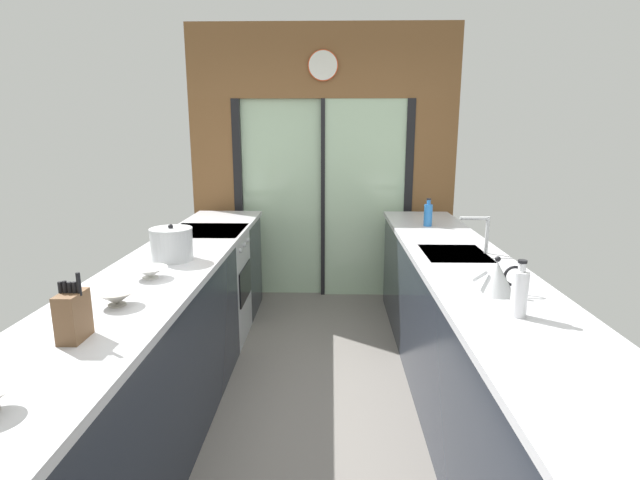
{
  "coord_description": "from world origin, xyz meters",
  "views": [
    {
      "loc": [
        0.09,
        -2.53,
        1.7
      ],
      "look_at": [
        0.01,
        0.76,
        0.96
      ],
      "focal_mm": 27.31,
      "sensor_mm": 36.0,
      "label": 1
    }
  ],
  "objects_px": {
    "stock_pot": "(172,244)",
    "kettle": "(497,277)",
    "mixing_bowl_mid": "(116,298)",
    "oven_range": "(210,286)",
    "soap_bottle_far": "(428,214)",
    "mixing_bowl_far": "(150,272)",
    "knife_block": "(73,315)",
    "soap_bottle_near": "(520,293)"
  },
  "relations": [
    {
      "from": "mixing_bowl_far",
      "to": "soap_bottle_far",
      "type": "distance_m",
      "value": 2.33
    },
    {
      "from": "oven_range",
      "to": "mixing_bowl_mid",
      "type": "relative_size",
      "value": 5.16
    },
    {
      "from": "mixing_bowl_mid",
      "to": "kettle",
      "type": "xyz_separation_m",
      "value": [
        1.78,
        0.21,
        0.05
      ]
    },
    {
      "from": "mixing_bowl_mid",
      "to": "knife_block",
      "type": "relative_size",
      "value": 0.67
    },
    {
      "from": "mixing_bowl_far",
      "to": "soap_bottle_far",
      "type": "bearing_deg",
      "value": 40.25
    },
    {
      "from": "stock_pot",
      "to": "soap_bottle_near",
      "type": "bearing_deg",
      "value": -26.42
    },
    {
      "from": "knife_block",
      "to": "soap_bottle_far",
      "type": "xyz_separation_m",
      "value": [
        1.78,
        2.29,
        -0.0
      ]
    },
    {
      "from": "knife_block",
      "to": "stock_pot",
      "type": "bearing_deg",
      "value": 90.01
    },
    {
      "from": "stock_pot",
      "to": "kettle",
      "type": "xyz_separation_m",
      "value": [
        1.78,
        -0.59,
        -0.02
      ]
    },
    {
      "from": "oven_range",
      "to": "stock_pot",
      "type": "height_order",
      "value": "stock_pot"
    },
    {
      "from": "soap_bottle_near",
      "to": "stock_pot",
      "type": "bearing_deg",
      "value": 153.58
    },
    {
      "from": "stock_pot",
      "to": "mixing_bowl_mid",
      "type": "bearing_deg",
      "value": -90.0
    },
    {
      "from": "mixing_bowl_far",
      "to": "soap_bottle_near",
      "type": "distance_m",
      "value": 1.85
    },
    {
      "from": "mixing_bowl_mid",
      "to": "soap_bottle_near",
      "type": "height_order",
      "value": "soap_bottle_near"
    },
    {
      "from": "mixing_bowl_far",
      "to": "soap_bottle_near",
      "type": "bearing_deg",
      "value": -15.86
    },
    {
      "from": "mixing_bowl_far",
      "to": "oven_range",
      "type": "bearing_deg",
      "value": 90.82
    },
    {
      "from": "mixing_bowl_far",
      "to": "knife_block",
      "type": "distance_m",
      "value": 0.79
    },
    {
      "from": "stock_pot",
      "to": "soap_bottle_near",
      "type": "height_order",
      "value": "soap_bottle_near"
    },
    {
      "from": "oven_range",
      "to": "soap_bottle_far",
      "type": "height_order",
      "value": "soap_bottle_far"
    },
    {
      "from": "mixing_bowl_mid",
      "to": "soap_bottle_near",
      "type": "xyz_separation_m",
      "value": [
        1.78,
        -0.09,
        0.07
      ]
    },
    {
      "from": "knife_block",
      "to": "soap_bottle_near",
      "type": "distance_m",
      "value": 1.8
    },
    {
      "from": "oven_range",
      "to": "mixing_bowl_mid",
      "type": "distance_m",
      "value": 1.78
    },
    {
      "from": "oven_range",
      "to": "mixing_bowl_far",
      "type": "relative_size",
      "value": 4.96
    },
    {
      "from": "oven_range",
      "to": "kettle",
      "type": "xyz_separation_m",
      "value": [
        1.8,
        -1.5,
        0.55
      ]
    },
    {
      "from": "kettle",
      "to": "soap_bottle_far",
      "type": "xyz_separation_m",
      "value": [
        -0.0,
        1.72,
        0.02
      ]
    },
    {
      "from": "soap_bottle_far",
      "to": "soap_bottle_near",
      "type": "bearing_deg",
      "value": -90.0
    },
    {
      "from": "knife_block",
      "to": "soap_bottle_far",
      "type": "relative_size",
      "value": 1.15
    },
    {
      "from": "kettle",
      "to": "soap_bottle_far",
      "type": "distance_m",
      "value": 1.72
    },
    {
      "from": "stock_pot",
      "to": "soap_bottle_near",
      "type": "distance_m",
      "value": 1.99
    },
    {
      "from": "soap_bottle_far",
      "to": "mixing_bowl_far",
      "type": "bearing_deg",
      "value": -139.75
    },
    {
      "from": "stock_pot",
      "to": "soap_bottle_far",
      "type": "distance_m",
      "value": 2.11
    },
    {
      "from": "stock_pot",
      "to": "kettle",
      "type": "relative_size",
      "value": 0.99
    },
    {
      "from": "kettle",
      "to": "stock_pot",
      "type": "bearing_deg",
      "value": 161.7
    },
    {
      "from": "soap_bottle_far",
      "to": "kettle",
      "type": "bearing_deg",
      "value": -89.94
    },
    {
      "from": "kettle",
      "to": "soap_bottle_near",
      "type": "height_order",
      "value": "soap_bottle_near"
    },
    {
      "from": "kettle",
      "to": "knife_block",
      "type": "bearing_deg",
      "value": -162.09
    },
    {
      "from": "kettle",
      "to": "soap_bottle_near",
      "type": "relative_size",
      "value": 1.04
    },
    {
      "from": "mixing_bowl_mid",
      "to": "knife_block",
      "type": "bearing_deg",
      "value": -89.98
    },
    {
      "from": "oven_range",
      "to": "soap_bottle_far",
      "type": "relative_size",
      "value": 3.97
    },
    {
      "from": "oven_range",
      "to": "stock_pot",
      "type": "bearing_deg",
      "value": -88.84
    },
    {
      "from": "mixing_bowl_mid",
      "to": "soap_bottle_far",
      "type": "height_order",
      "value": "soap_bottle_far"
    },
    {
      "from": "mixing_bowl_far",
      "to": "stock_pot",
      "type": "distance_m",
      "value": 0.38
    }
  ]
}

